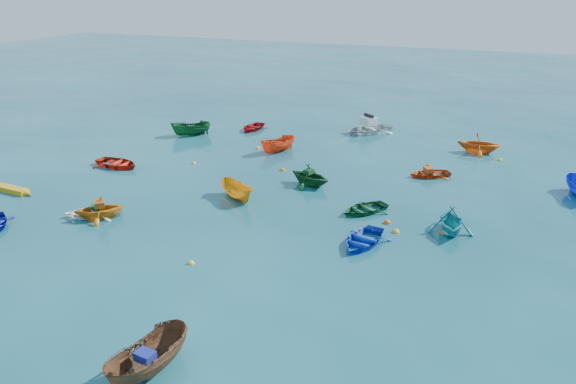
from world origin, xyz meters
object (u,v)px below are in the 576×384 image
at_px(dinghy_white_near, 94,216).
at_px(motorboat_white, 368,133).
at_px(kayak_yellow, 7,191).
at_px(dinghy_blue_se, 363,244).

xyz_separation_m(dinghy_white_near, motorboat_white, (9.33, 22.23, 0.00)).
bearing_deg(kayak_yellow, dinghy_white_near, -94.03).
relative_size(dinghy_white_near, kayak_yellow, 0.74).
relative_size(dinghy_blue_se, motorboat_white, 0.76).
distance_m(kayak_yellow, motorboat_white, 27.01).
height_order(dinghy_white_near, kayak_yellow, dinghy_white_near).
distance_m(dinghy_blue_se, kayak_yellow, 21.73).
height_order(dinghy_blue_se, motorboat_white, motorboat_white).
height_order(dinghy_white_near, dinghy_blue_se, dinghy_blue_se).
xyz_separation_m(dinghy_blue_se, kayak_yellow, (-21.70, -1.20, 0.00)).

